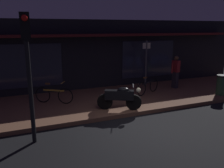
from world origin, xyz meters
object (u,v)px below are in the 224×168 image
traffic_light_pole (27,56)px  bicycle_extra (148,86)px  person_bystander (176,71)px  motorcycle (120,97)px  sign_post (146,61)px  bicycle_parked (54,95)px  trash_bin (221,85)px

traffic_light_pole → bicycle_extra: bearing=26.8°
bicycle_extra → person_bystander: 1.99m
motorcycle → bicycle_extra: (2.12, 1.51, -0.14)m
sign_post → bicycle_extra: bearing=-115.5°
bicycle_extra → sign_post: 1.75m
sign_post → traffic_light_pole: traffic_light_pole is taller
bicycle_extra → sign_post: (0.62, 1.29, 1.00)m
motorcycle → bicycle_parked: motorcycle is taller
bicycle_extra → sign_post: size_ratio=0.64×
bicycle_extra → traffic_light_pole: traffic_light_pole is taller
bicycle_extra → trash_bin: size_ratio=1.64×
person_bystander → sign_post: 1.60m
bicycle_parked → sign_post: (4.95, 1.06, 1.00)m
sign_post → motorcycle: bearing=-134.3°
trash_bin → traffic_light_pole: 8.73m
trash_bin → traffic_light_pole: (-8.44, -1.28, 1.86)m
bicycle_parked → traffic_light_pole: 3.68m
bicycle_parked → person_bystander: size_ratio=0.85×
bicycle_parked → person_bystander: 6.24m
bicycle_parked → trash_bin: (7.42, -1.66, 0.11)m
motorcycle → traffic_light_pole: size_ratio=0.44×
bicycle_parked → trash_bin: trash_bin is taller
person_bystander → bicycle_extra: bearing=-167.1°
sign_post → trash_bin: size_ratio=2.58×
bicycle_extra → person_bystander: (1.87, 0.43, 0.52)m
bicycle_parked → traffic_light_pole: traffic_light_pole is taller
person_bystander → sign_post: size_ratio=0.70×
bicycle_extra → trash_bin: (3.08, -1.43, 0.11)m
person_bystander → sign_post: sign_post is taller
bicycle_extra → trash_bin: bearing=-24.9°
trash_bin → traffic_light_pole: traffic_light_pole is taller
bicycle_parked → trash_bin: 7.60m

